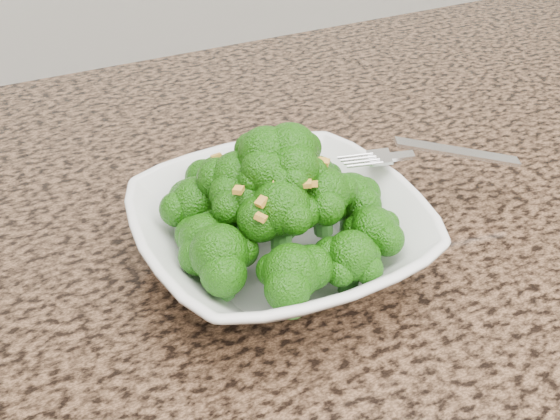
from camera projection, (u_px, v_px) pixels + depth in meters
name	position (u px, v px, depth m)	size (l,w,h in m)	color
granite_counter	(439.00, 313.00, 0.52)	(1.64, 1.04, 0.03)	brown
bowl	(280.00, 235.00, 0.53)	(0.22, 0.22, 0.05)	white
broccoli_pile	(280.00, 164.00, 0.49)	(0.19, 0.19, 0.07)	#1E650B
garlic_topping	(280.00, 113.00, 0.47)	(0.11, 0.11, 0.01)	gold
fork	(404.00, 155.00, 0.57)	(0.18, 0.03, 0.01)	silver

